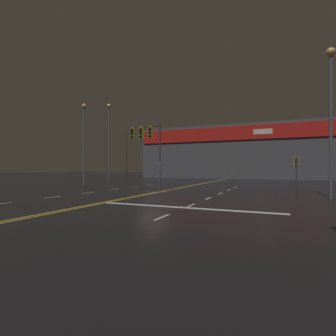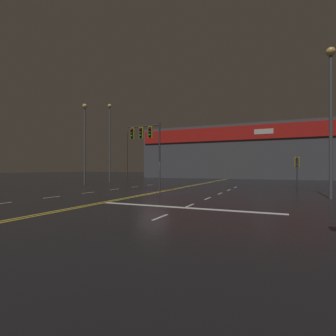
% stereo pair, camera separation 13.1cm
% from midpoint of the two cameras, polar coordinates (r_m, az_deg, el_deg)
% --- Properties ---
extents(ground_plane, '(200.00, 200.00, 0.00)m').
position_cam_midpoint_polar(ground_plane, '(20.92, -3.46, -5.48)').
color(ground_plane, black).
extents(road_markings, '(14.75, 60.00, 0.01)m').
position_cam_midpoint_polar(road_markings, '(19.46, -2.57, -5.88)').
color(road_markings, gold).
rests_on(road_markings, ground).
extents(traffic_signal_median, '(3.17, 0.36, 5.84)m').
position_cam_midpoint_polar(traffic_signal_median, '(22.63, -5.04, 6.50)').
color(traffic_signal_median, '#38383D').
rests_on(traffic_signal_median, ground).
extents(traffic_signal_corner_northeast, '(0.42, 0.36, 3.10)m').
position_cam_midpoint_polar(traffic_signal_corner_northeast, '(29.06, 26.07, 0.53)').
color(traffic_signal_corner_northeast, '#38383D').
rests_on(traffic_signal_corner_northeast, ground).
extents(streetlight_near_left, '(0.56, 0.56, 11.21)m').
position_cam_midpoint_polar(streetlight_near_left, '(38.80, -12.81, 7.37)').
color(streetlight_near_left, '#59595E').
rests_on(streetlight_near_left, ground).
extents(streetlight_median_approach, '(0.56, 0.56, 9.71)m').
position_cam_midpoint_polar(streetlight_median_approach, '(33.16, -17.89, 7.22)').
color(streetlight_median_approach, '#59595E').
rests_on(streetlight_median_approach, ground).
extents(streetlight_far_right, '(0.56, 0.56, 9.75)m').
position_cam_midpoint_polar(streetlight_far_right, '(20.25, 31.76, 11.98)').
color(streetlight_far_right, '#59595E').
rests_on(streetlight_far_right, ground).
extents(building_backdrop, '(35.90, 10.23, 10.28)m').
position_cam_midpoint_polar(building_backdrop, '(55.15, 13.67, 3.25)').
color(building_backdrop, '#4C4C51').
rests_on(building_backdrop, ground).
extents(utility_pole_row, '(47.41, 0.26, 11.52)m').
position_cam_midpoint_polar(utility_pole_row, '(51.06, 14.15, 4.06)').
color(utility_pole_row, '#4C3828').
rests_on(utility_pole_row, ground).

